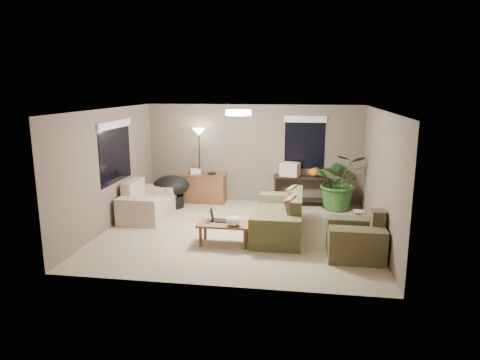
# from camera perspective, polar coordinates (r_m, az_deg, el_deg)

# --- Properties ---
(room_shell) EXTENTS (5.50, 5.50, 5.50)m
(room_shell) POSITION_cam_1_polar(r_m,az_deg,el_deg) (8.59, -0.20, 1.02)
(room_shell) COLOR tan
(room_shell) RESTS_ON ground
(main_sofa) EXTENTS (0.95, 2.20, 0.85)m
(main_sofa) POSITION_cam_1_polar(r_m,az_deg,el_deg) (8.79, 5.39, -5.21)
(main_sofa) COLOR #47472A
(main_sofa) RESTS_ON ground
(throw_pillows) EXTENTS (0.33, 1.39, 0.47)m
(throw_pillows) POSITION_cam_1_polar(r_m,az_deg,el_deg) (8.68, 7.12, -3.03)
(throw_pillows) COLOR #8C7251
(throw_pillows) RESTS_ON main_sofa
(loveseat) EXTENTS (0.90, 1.60, 0.85)m
(loveseat) POSITION_cam_1_polar(r_m,az_deg,el_deg) (10.03, -12.34, -3.20)
(loveseat) COLOR beige
(loveseat) RESTS_ON ground
(armchair) EXTENTS (0.95, 1.00, 0.85)m
(armchair) POSITION_cam_1_polar(r_m,az_deg,el_deg) (7.87, 15.21, -7.69)
(armchair) COLOR brown
(armchair) RESTS_ON ground
(coffee_table) EXTENTS (1.00, 0.55, 0.42)m
(coffee_table) POSITION_cam_1_polar(r_m,az_deg,el_deg) (8.14, -2.09, -6.14)
(coffee_table) COLOR brown
(coffee_table) RESTS_ON ground
(laptop) EXTENTS (0.38, 0.26, 0.24)m
(laptop) POSITION_cam_1_polar(r_m,az_deg,el_deg) (8.23, -3.13, -5.06)
(laptop) COLOR black
(laptop) RESTS_ON coffee_table
(plastic_bag) EXTENTS (0.32, 0.30, 0.19)m
(plastic_bag) POSITION_cam_1_polar(r_m,az_deg,el_deg) (7.92, -0.87, -5.48)
(plastic_bag) COLOR white
(plastic_bag) RESTS_ON coffee_table
(desk) EXTENTS (1.10, 0.50, 0.75)m
(desk) POSITION_cam_1_polar(r_m,az_deg,el_deg) (11.07, -4.69, -1.06)
(desk) COLOR brown
(desk) RESTS_ON ground
(desk_papers) EXTENTS (0.69, 0.30, 0.12)m
(desk_papers) POSITION_cam_1_polar(r_m,az_deg,el_deg) (11.01, -5.53, 1.10)
(desk_papers) COLOR silver
(desk_papers) RESTS_ON desk
(console_table) EXTENTS (1.30, 0.40, 0.75)m
(console_table) POSITION_cam_1_polar(r_m,az_deg,el_deg) (10.85, 7.94, -1.10)
(console_table) COLOR black
(console_table) RESTS_ON ground
(pumpkin) EXTENTS (0.34, 0.34, 0.22)m
(pumpkin) POSITION_cam_1_polar(r_m,az_deg,el_deg) (10.76, 9.87, 1.03)
(pumpkin) COLOR orange
(pumpkin) RESTS_ON console_table
(cardboard_box) EXTENTS (0.52, 0.44, 0.34)m
(cardboard_box) POSITION_cam_1_polar(r_m,az_deg,el_deg) (10.75, 6.68, 1.43)
(cardboard_box) COLOR beige
(cardboard_box) RESTS_ON console_table
(papasan_chair) EXTENTS (1.03, 1.03, 0.80)m
(papasan_chair) POSITION_cam_1_polar(r_m,az_deg,el_deg) (10.70, -9.15, -1.18)
(papasan_chair) COLOR black
(papasan_chair) RESTS_ON ground
(floor_lamp) EXTENTS (0.32, 0.32, 1.91)m
(floor_lamp) POSITION_cam_1_polar(r_m,az_deg,el_deg) (10.90, -5.48, 5.23)
(floor_lamp) COLOR black
(floor_lamp) RESTS_ON ground
(ceiling_fixture) EXTENTS (0.50, 0.50, 0.10)m
(ceiling_fixture) POSITION_cam_1_polar(r_m,az_deg,el_deg) (8.44, -0.20, 8.97)
(ceiling_fixture) COLOR white
(ceiling_fixture) RESTS_ON room_shell
(houseplant) EXTENTS (1.26, 1.40, 1.10)m
(houseplant) POSITION_cam_1_polar(r_m,az_deg,el_deg) (10.63, 13.16, -0.97)
(houseplant) COLOR #2D5923
(houseplant) RESTS_ON ground
(cat_scratching_post) EXTENTS (0.32, 0.32, 0.50)m
(cat_scratching_post) POSITION_cam_1_polar(r_m,az_deg,el_deg) (8.99, 15.51, -5.75)
(cat_scratching_post) COLOR tan
(cat_scratching_post) RESTS_ON ground
(window_left) EXTENTS (0.05, 1.56, 1.33)m
(window_left) POSITION_cam_1_polar(r_m,az_deg,el_deg) (9.58, -16.31, 4.94)
(window_left) COLOR black
(window_left) RESTS_ON room_shell
(window_back) EXTENTS (1.06, 0.05, 1.33)m
(window_back) POSITION_cam_1_polar(r_m,az_deg,el_deg) (10.86, 8.65, 6.13)
(window_back) COLOR black
(window_back) RESTS_ON room_shell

